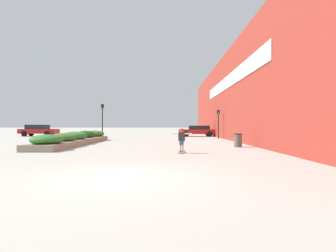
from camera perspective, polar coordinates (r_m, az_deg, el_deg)
ground_plane at (r=7.43m, az=-10.64°, el=-11.09°), size 300.00×300.00×0.00m
building_wall_right at (r=29.62m, az=12.17°, el=5.94°), size 0.67×48.07×8.84m
planter_box at (r=21.17m, az=-19.44°, el=-2.62°), size 2.02×12.20×0.99m
skateboard at (r=13.60m, az=2.99°, el=-5.65°), size 0.47×0.75×0.09m
skateboarder at (r=13.55m, az=2.99°, el=-2.50°), size 1.05×0.52×1.20m
trash_bin at (r=17.94m, az=14.99°, el=-3.02°), size 0.53×0.53×0.90m
car_leftmost at (r=38.42m, az=-26.35°, el=-0.80°), size 4.78×1.88×1.52m
car_center_left at (r=33.82m, az=6.49°, el=-1.00°), size 4.78×1.86×1.41m
traffic_light_left at (r=28.34m, az=-14.11°, el=2.27°), size 0.28×0.30×3.68m
traffic_light_right at (r=28.38m, az=10.91°, el=1.56°), size 0.28×0.30×3.10m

